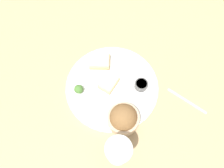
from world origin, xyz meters
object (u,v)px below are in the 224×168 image
at_px(sauce_ramekin, 141,85).
at_px(cheese_toast_far, 109,83).
at_px(cheese_toast_near, 100,61).
at_px(wine_glass, 118,151).
at_px(fork, 187,101).
at_px(salad_bowl, 123,118).

xyz_separation_m(sauce_ramekin, cheese_toast_far, (0.11, -0.05, -0.00)).
height_order(sauce_ramekin, cheese_toast_near, same).
bearing_deg(wine_glass, fork, -163.26).
distance_m(salad_bowl, fork, 0.26).
xyz_separation_m(salad_bowl, cheese_toast_far, (-0.00, -0.15, -0.03)).
relative_size(salad_bowl, fork, 0.79).
xyz_separation_m(cheese_toast_far, fork, (-0.25, 0.16, -0.02)).
bearing_deg(sauce_ramekin, cheese_toast_near, -52.52).
distance_m(cheese_toast_far, wine_glass, 0.27).
xyz_separation_m(cheese_toast_near, cheese_toast_far, (-0.00, 0.10, 0.00)).
relative_size(wine_glass, fork, 1.12).
bearing_deg(fork, salad_bowl, -1.38).
bearing_deg(fork, wine_glass, 16.74).
bearing_deg(cheese_toast_near, salad_bowl, 90.33).
height_order(cheese_toast_near, fork, cheese_toast_near).
height_order(salad_bowl, fork, salad_bowl).
relative_size(cheese_toast_near, wine_glass, 0.63).
xyz_separation_m(cheese_toast_far, wine_glass, (0.06, 0.25, 0.08)).
height_order(cheese_toast_far, wine_glass, wine_glass).
height_order(sauce_ramekin, fork, sauce_ramekin).
xyz_separation_m(salad_bowl, sauce_ramekin, (-0.11, -0.10, -0.03)).
bearing_deg(salad_bowl, wine_glass, 60.51).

